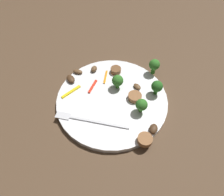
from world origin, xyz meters
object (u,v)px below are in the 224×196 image
object	(u,v)px
mushroom_3	(94,69)
pepper_strip_0	(93,86)
pepper_strip_2	(71,92)
plate	(112,100)
mushroom_1	(71,79)
broccoli_floret_2	(142,105)
sausage_slice_2	(145,140)
mushroom_2	(153,129)
broccoli_floret_0	(154,65)
sausage_slice_1	(135,97)
fork	(86,120)
pepper_strip_1	(105,77)
mushroom_0	(137,87)
sausage_slice_0	(116,70)
broccoli_floret_3	(157,87)
mushroom_4	(78,72)
broccoli_floret_1	(118,81)

from	to	relation	value
mushroom_3	pepper_strip_0	bearing A→B (deg)	96.06
pepper_strip_2	pepper_strip_0	bearing A→B (deg)	-155.17
plate	mushroom_1	distance (m)	0.13
broccoli_floret_2	sausage_slice_2	distance (m)	0.08
plate	mushroom_2	size ratio (longest dim) A/B	10.87
broccoli_floret_0	sausage_slice_1	xyz separation A→B (m)	(0.05, 0.10, -0.02)
fork	broccoli_floret_2	bearing A→B (deg)	-156.67
pepper_strip_0	pepper_strip_1	xyz separation A→B (m)	(-0.03, -0.04, -0.00)
plate	pepper_strip_0	distance (m)	0.06
broccoli_floret_0	pepper_strip_2	distance (m)	0.24
mushroom_0	mushroom_3	distance (m)	0.14
broccoli_floret_2	sausage_slice_1	xyz separation A→B (m)	(0.02, -0.04, -0.02)
sausage_slice_0	sausage_slice_2	distance (m)	0.22
mushroom_2	pepper_strip_2	distance (m)	0.23
broccoli_floret_0	broccoli_floret_3	bearing A→B (deg)	94.74
broccoli_floret_3	broccoli_floret_2	bearing A→B (deg)	58.77
mushroom_3	mushroom_4	distance (m)	0.05
broccoli_floret_0	sausage_slice_2	size ratio (longest dim) A/B	1.40
mushroom_1	pepper_strip_0	xyz separation A→B (m)	(-0.06, 0.02, -0.00)
plate	sausage_slice_0	size ratio (longest dim) A/B	9.75
sausage_slice_1	mushroom_4	world-z (taller)	sausage_slice_1
sausage_slice_0	mushroom_3	world-z (taller)	sausage_slice_0
plate	pepper_strip_0	xyz separation A→B (m)	(0.06, -0.03, 0.01)
mushroom_0	pepper_strip_0	size ratio (longest dim) A/B	0.49
broccoli_floret_2	sausage_slice_0	xyz separation A→B (m)	(0.07, -0.13, -0.02)
sausage_slice_0	pepper_strip_2	size ratio (longest dim) A/B	0.51
sausage_slice_0	pepper_strip_0	size ratio (longest dim) A/B	0.62
sausage_slice_0	sausage_slice_1	bearing A→B (deg)	122.39
mushroom_1	pepper_strip_1	size ratio (longest dim) A/B	0.65
mushroom_2	broccoli_floret_2	bearing A→B (deg)	-57.92
pepper_strip_2	broccoli_floret_3	bearing A→B (deg)	-174.38
sausage_slice_2	mushroom_2	size ratio (longest dim) A/B	1.27
broccoli_floret_0	sausage_slice_2	distance (m)	0.22
broccoli_floret_3	mushroom_3	bearing A→B (deg)	-20.38
sausage_slice_1	broccoli_floret_0	bearing A→B (deg)	-115.66
sausage_slice_0	pepper_strip_0	xyz separation A→B (m)	(0.06, 0.06, -0.01)
mushroom_2	mushroom_4	size ratio (longest dim) A/B	0.96
broccoli_floret_0	pepper_strip_0	world-z (taller)	broccoli_floret_0
plate	pepper_strip_2	xyz separation A→B (m)	(0.11, -0.01, 0.01)
broccoli_floret_2	pepper_strip_0	size ratio (longest dim) A/B	0.89
sausage_slice_1	mushroom_0	distance (m)	0.04
broccoli_floret_2	mushroom_4	size ratio (longest dim) A/B	1.52
plate	pepper_strip_1	xyz separation A→B (m)	(0.03, -0.07, 0.01)
broccoli_floret_0	mushroom_3	xyz separation A→B (m)	(0.17, 0.01, -0.02)
broccoli_floret_3	mushroom_2	size ratio (longest dim) A/B	1.64
plate	broccoli_floret_3	distance (m)	0.12
plate	broccoli_floret_1	distance (m)	0.05
broccoli_floret_2	pepper_strip_2	size ratio (longest dim) A/B	0.72
sausage_slice_0	sausage_slice_2	xyz separation A→B (m)	(-0.08, 0.21, 0.00)
mushroom_1	broccoli_floret_0	bearing A→B (deg)	-166.06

